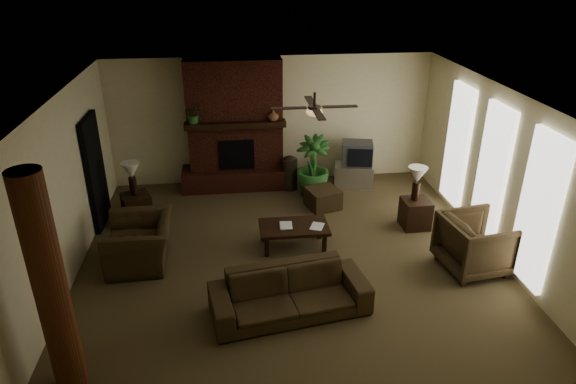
{
  "coord_description": "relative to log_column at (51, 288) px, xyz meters",
  "views": [
    {
      "loc": [
        -0.91,
        -7.27,
        4.72
      ],
      "look_at": [
        0.0,
        0.4,
        1.1
      ],
      "focal_mm": 31.76,
      "sensor_mm": 36.0,
      "label": 1
    }
  ],
  "objects": [
    {
      "name": "room_shell",
      "position": [
        2.95,
        2.4,
        0.0
      ],
      "size": [
        7.0,
        7.0,
        7.0
      ],
      "color": "brown",
      "rests_on": "ground"
    },
    {
      "name": "fireplace",
      "position": [
        2.15,
        5.62,
        -0.24
      ],
      "size": [
        2.4,
        0.7,
        2.8
      ],
      "color": "#4E2014",
      "rests_on": "ground"
    },
    {
      "name": "windows",
      "position": [
        6.4,
        2.6,
        -0.05
      ],
      "size": [
        0.08,
        3.65,
        2.35
      ],
      "color": "white",
      "rests_on": "ground"
    },
    {
      "name": "log_column",
      "position": [
        0.0,
        0.0,
        0.0
      ],
      "size": [
        0.36,
        0.36,
        2.8
      ],
      "primitive_type": "cylinder",
      "color": "#5C2E17",
      "rests_on": "ground"
    },
    {
      "name": "doorway",
      "position": [
        -0.49,
        4.2,
        -0.35
      ],
      "size": [
        0.1,
        1.0,
        2.1
      ],
      "primitive_type": "cube",
      "color": "black",
      "rests_on": "ground"
    },
    {
      "name": "ceiling_fan",
      "position": [
        3.35,
        2.7,
        1.13
      ],
      "size": [
        1.35,
        1.35,
        0.37
      ],
      "color": "black",
      "rests_on": "ceiling"
    },
    {
      "name": "sofa",
      "position": [
        2.77,
        1.06,
        -0.96
      ],
      "size": [
        2.32,
        1.01,
        0.88
      ],
      "primitive_type": "imported",
      "rotation": [
        0.0,
        0.0,
        0.16
      ],
      "color": "#3E2F1A",
      "rests_on": "ground"
    },
    {
      "name": "armchair_left",
      "position": [
        0.46,
        2.64,
        -0.88
      ],
      "size": [
        0.82,
        1.23,
        1.05
      ],
      "primitive_type": "imported",
      "rotation": [
        0.0,
        0.0,
        -1.54
      ],
      "color": "#3E2F1A",
      "rests_on": "ground"
    },
    {
      "name": "armchair_right",
      "position": [
        5.89,
        1.82,
        -0.88
      ],
      "size": [
        1.07,
        1.12,
        1.03
      ],
      "primitive_type": "imported",
      "rotation": [
        0.0,
        0.0,
        1.71
      ],
      "color": "#3E2F1A",
      "rests_on": "ground"
    },
    {
      "name": "coffee_table",
      "position": [
        3.06,
        2.84,
        -1.03
      ],
      "size": [
        1.2,
        0.7,
        0.43
      ],
      "color": "black",
      "rests_on": "ground"
    },
    {
      "name": "ottoman",
      "position": [
        3.85,
        4.33,
        -1.2
      ],
      "size": [
        0.75,
        0.75,
        0.4
      ],
      "primitive_type": "cube",
      "rotation": [
        0.0,
        0.0,
        0.3
      ],
      "color": "#3E2F1A",
      "rests_on": "ground"
    },
    {
      "name": "tv_stand",
      "position": [
        4.73,
        5.31,
        -1.15
      ],
      "size": [
        0.94,
        0.68,
        0.5
      ],
      "primitive_type": "cube",
      "rotation": [
        0.0,
        0.0,
        -0.23
      ],
      "color": "silver",
      "rests_on": "ground"
    },
    {
      "name": "tv",
      "position": [
        4.77,
        5.3,
        -0.64
      ],
      "size": [
        0.74,
        0.64,
        0.52
      ],
      "color": "#3B3C3E",
      "rests_on": "tv_stand"
    },
    {
      "name": "floor_vase",
      "position": [
        3.28,
        5.32,
        -0.97
      ],
      "size": [
        0.34,
        0.34,
        0.77
      ],
      "color": "#2D2419",
      "rests_on": "ground"
    },
    {
      "name": "floor_plant",
      "position": [
        3.74,
        5.0,
        -1.04
      ],
      "size": [
        1.16,
        1.46,
        0.72
      ],
      "primitive_type": "imported",
      "rotation": [
        0.0,
        0.0,
        -0.39
      ],
      "color": "#2D6026",
      "rests_on": "ground"
    },
    {
      "name": "side_table_left",
      "position": [
        0.18,
        4.18,
        -1.12
      ],
      "size": [
        0.65,
        0.65,
        0.55
      ],
      "primitive_type": "cube",
      "rotation": [
        0.0,
        0.0,
        0.38
      ],
      "color": "black",
      "rests_on": "ground"
    },
    {
      "name": "lamp_left",
      "position": [
        0.15,
        4.21,
        -0.4
      ],
      "size": [
        0.37,
        0.37,
        0.65
      ],
      "color": "black",
      "rests_on": "side_table_left"
    },
    {
      "name": "side_table_right",
      "position": [
        5.43,
        3.32,
        -1.12
      ],
      "size": [
        0.51,
        0.51,
        0.55
      ],
      "primitive_type": "cube",
      "rotation": [
        0.0,
        0.0,
        0.02
      ],
      "color": "black",
      "rests_on": "ground"
    },
    {
      "name": "lamp_right",
      "position": [
        5.41,
        3.36,
        -0.4
      ],
      "size": [
        0.41,
        0.41,
        0.65
      ],
      "color": "black",
      "rests_on": "side_table_right"
    },
    {
      "name": "mantel_plant",
      "position": [
        1.31,
        5.37,
        0.32
      ],
      "size": [
        0.48,
        0.51,
        0.33
      ],
      "primitive_type": "imported",
      "rotation": [
        0.0,
        0.0,
        0.28
      ],
      "color": "#2D6026",
      "rests_on": "fireplace"
    },
    {
      "name": "mantel_vase",
      "position": [
        2.95,
        5.35,
        0.27
      ],
      "size": [
        0.24,
        0.24,
        0.22
      ],
      "primitive_type": "imported",
      "rotation": [
        0.0,
        0.0,
        0.07
      ],
      "color": "brown",
      "rests_on": "fireplace"
    },
    {
      "name": "book_a",
      "position": [
        2.81,
        2.83,
        -0.83
      ],
      "size": [
        0.22,
        0.04,
        0.29
      ],
      "primitive_type": "imported",
      "rotation": [
        0.0,
        0.0,
        -0.07
      ],
      "color": "#999999",
      "rests_on": "coffee_table"
    },
    {
      "name": "book_b",
      "position": [
        3.35,
        2.77,
        -0.82
      ],
      "size": [
        0.2,
        0.1,
        0.29
      ],
      "primitive_type": "imported",
      "rotation": [
        0.0,
        0.0,
        -0.4
      ],
      "color": "#999999",
      "rests_on": "coffee_table"
    }
  ]
}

